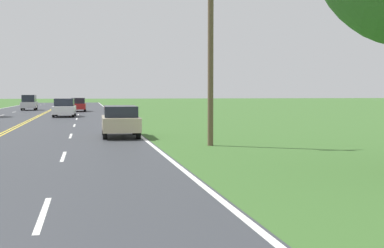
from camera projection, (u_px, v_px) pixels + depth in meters
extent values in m
cube|color=white|center=(43.00, 214.00, 9.78)|extent=(0.12, 3.00, 0.00)
cube|color=white|center=(63.00, 156.00, 18.59)|extent=(0.12, 3.00, 0.00)
cube|color=white|center=(71.00, 136.00, 27.41)|extent=(0.12, 3.00, 0.00)
cube|color=white|center=(74.00, 125.00, 36.22)|extent=(0.12, 3.00, 0.00)
cube|color=white|center=(77.00, 119.00, 45.03)|extent=(0.12, 3.00, 0.00)
cube|color=white|center=(78.00, 115.00, 53.84)|extent=(0.12, 3.00, 0.00)
cube|color=white|center=(79.00, 112.00, 62.66)|extent=(0.12, 3.00, 0.00)
cube|color=white|center=(80.00, 109.00, 71.47)|extent=(0.12, 3.00, 0.00)
cube|color=white|center=(81.00, 107.00, 80.28)|extent=(0.12, 3.00, 0.00)
cube|color=white|center=(81.00, 106.00, 89.10)|extent=(0.12, 3.00, 0.00)
cube|color=white|center=(82.00, 105.00, 97.91)|extent=(0.12, 3.00, 0.00)
cube|color=white|center=(82.00, 104.00, 106.72)|extent=(0.12, 3.00, 0.00)
cube|color=white|center=(2.00, 115.00, 52.42)|extent=(0.12, 3.00, 0.00)
cube|color=white|center=(14.00, 112.00, 61.23)|extent=(0.12, 3.00, 0.00)
cube|color=white|center=(23.00, 110.00, 70.05)|extent=(0.12, 3.00, 0.00)
cube|color=white|center=(30.00, 108.00, 78.86)|extent=(0.12, 3.00, 0.00)
cube|color=white|center=(36.00, 106.00, 87.67)|extent=(0.12, 3.00, 0.00)
cube|color=white|center=(40.00, 105.00, 96.48)|extent=(0.12, 3.00, 0.00)
cube|color=white|center=(44.00, 104.00, 105.30)|extent=(0.12, 3.00, 0.00)
cylinder|color=brown|center=(211.00, 48.00, 22.33)|extent=(0.24, 0.24, 8.21)
cylinder|color=black|center=(138.00, 131.00, 25.70)|extent=(0.21, 0.77, 0.76)
cylinder|color=black|center=(105.00, 132.00, 25.42)|extent=(0.21, 0.77, 0.76)
cylinder|color=black|center=(134.00, 128.00, 28.35)|extent=(0.21, 0.77, 0.76)
cylinder|color=black|center=(104.00, 128.00, 28.06)|extent=(0.21, 0.77, 0.76)
cube|color=#C1B28E|center=(120.00, 123.00, 26.86)|extent=(1.87, 4.37, 0.69)
cube|color=#1E232D|center=(120.00, 111.00, 26.83)|extent=(1.63, 3.06, 0.54)
cylinder|color=black|center=(73.00, 114.00, 48.06)|extent=(0.22, 0.64, 0.64)
cylinder|color=black|center=(53.00, 114.00, 47.77)|extent=(0.22, 0.64, 0.64)
cylinder|color=black|center=(75.00, 113.00, 51.02)|extent=(0.22, 0.64, 0.64)
cylinder|color=black|center=(56.00, 113.00, 50.73)|extent=(0.22, 0.64, 0.64)
cube|color=white|center=(64.00, 110.00, 49.38)|extent=(2.06, 4.90, 0.71)
cube|color=#1E232D|center=(64.00, 102.00, 49.53)|extent=(1.77, 2.71, 0.70)
cylinder|color=black|center=(85.00, 109.00, 61.97)|extent=(0.21, 0.67, 0.66)
cylinder|color=black|center=(71.00, 109.00, 61.70)|extent=(0.21, 0.67, 0.66)
cylinder|color=black|center=(85.00, 108.00, 64.92)|extent=(0.21, 0.67, 0.66)
cylinder|color=black|center=(72.00, 108.00, 64.65)|extent=(0.21, 0.67, 0.66)
cube|color=#A81E1E|center=(78.00, 106.00, 63.29)|extent=(1.82, 4.87, 0.65)
cube|color=#1E232D|center=(78.00, 101.00, 63.45)|extent=(1.57, 2.69, 0.66)
cylinder|color=black|center=(24.00, 107.00, 68.98)|extent=(0.20, 0.71, 0.70)
cylinder|color=black|center=(37.00, 107.00, 69.29)|extent=(0.20, 0.71, 0.70)
cylinder|color=black|center=(22.00, 108.00, 66.37)|extent=(0.20, 0.71, 0.70)
cylinder|color=black|center=(35.00, 108.00, 66.68)|extent=(0.20, 0.71, 0.70)
cube|color=silver|center=(29.00, 105.00, 67.81)|extent=(1.77, 4.31, 0.74)
cube|color=#1E232D|center=(29.00, 98.00, 67.76)|extent=(1.56, 3.02, 0.89)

